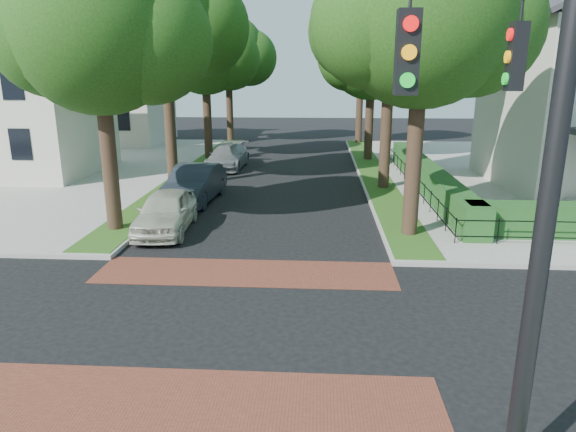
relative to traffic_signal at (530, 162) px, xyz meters
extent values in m
plane|color=black|center=(-4.89, 4.41, -4.71)|extent=(120.00, 120.00, 0.00)
cube|color=brown|center=(-4.89, 7.61, -4.70)|extent=(9.00, 2.20, 0.01)
cube|color=brown|center=(-4.89, 1.21, -4.70)|extent=(9.00, 2.20, 0.01)
cube|color=#224A15|center=(0.51, 23.51, -4.55)|extent=(1.60, 29.80, 0.02)
cube|color=#224A15|center=(-10.29, 23.51, -4.55)|extent=(1.60, 29.80, 0.02)
cylinder|color=black|center=(0.61, 11.41, -0.88)|extent=(0.56, 0.56, 7.35)
sphere|color=#173C10|center=(0.61, 11.41, 3.00)|extent=(6.20, 6.20, 6.20)
sphere|color=#173C10|center=(2.32, 11.71, 2.60)|extent=(4.65, 4.65, 4.65)
sphere|color=#173C10|center=(-0.94, 11.21, 2.70)|extent=(4.34, 4.34, 4.34)
sphere|color=#173C10|center=(0.71, 12.96, 3.50)|extent=(4.03, 4.03, 4.03)
cylinder|color=black|center=(0.61, 19.41, -0.71)|extent=(0.56, 0.56, 7.70)
sphere|color=#173C10|center=(0.61, 19.41, 3.36)|extent=(6.60, 6.60, 6.60)
sphere|color=#173C10|center=(2.43, 19.71, 2.96)|extent=(4.95, 4.95, 4.95)
sphere|color=#173C10|center=(-1.04, 19.21, 3.06)|extent=(4.62, 4.62, 4.62)
sphere|color=#173C10|center=(0.71, 21.06, 3.86)|extent=(4.29, 4.29, 4.29)
cylinder|color=black|center=(0.61, 28.41, -1.23)|extent=(0.56, 0.56, 6.65)
sphere|color=#173C10|center=(0.61, 28.41, 2.28)|extent=(5.80, 5.80, 5.80)
sphere|color=#173C10|center=(2.21, 28.71, 1.88)|extent=(4.35, 4.35, 4.35)
sphere|color=#173C10|center=(-0.84, 28.21, 1.98)|extent=(4.06, 4.06, 4.06)
sphere|color=#173C10|center=(0.71, 29.86, 2.78)|extent=(3.77, 3.77, 3.77)
cylinder|color=black|center=(0.61, 37.41, -1.06)|extent=(0.56, 0.56, 7.00)
sphere|color=#173C10|center=(0.61, 37.41, 2.64)|extent=(6.00, 6.00, 6.00)
sphere|color=#173C10|center=(2.26, 37.71, 2.24)|extent=(4.50, 4.50, 4.50)
sphere|color=#173C10|center=(-0.89, 37.21, 2.34)|extent=(4.20, 4.20, 4.20)
sphere|color=#173C10|center=(0.71, 38.91, 3.14)|extent=(3.90, 3.90, 3.90)
cylinder|color=black|center=(-10.39, 11.41, -1.06)|extent=(0.56, 0.56, 7.00)
sphere|color=#173C10|center=(-10.39, 11.41, 2.64)|extent=(6.00, 6.00, 6.00)
sphere|color=#173C10|center=(-8.74, 11.71, 2.24)|extent=(4.50, 4.50, 4.50)
sphere|color=#173C10|center=(-11.89, 11.21, 2.34)|extent=(4.20, 4.20, 4.20)
sphere|color=#173C10|center=(-10.29, 12.91, 3.14)|extent=(3.90, 3.90, 3.90)
cylinder|color=black|center=(-10.39, 19.41, -0.53)|extent=(0.56, 0.56, 8.05)
sphere|color=#173C10|center=(-10.39, 19.41, 3.72)|extent=(6.40, 6.40, 6.40)
sphere|color=#173C10|center=(-8.63, 19.71, 3.32)|extent=(4.80, 4.80, 4.80)
sphere|color=#173C10|center=(-11.99, 19.21, 3.42)|extent=(4.48, 4.48, 4.48)
sphere|color=#173C10|center=(-10.29, 21.01, 4.22)|extent=(4.16, 4.16, 4.16)
cylinder|color=black|center=(-10.39, 28.41, -1.13)|extent=(0.56, 0.56, 6.86)
sphere|color=#173C10|center=(-10.39, 28.41, 2.50)|extent=(5.60, 5.60, 5.60)
sphere|color=#173C10|center=(-8.85, 28.71, 2.10)|extent=(4.20, 4.20, 4.20)
sphere|color=#173C10|center=(-11.79, 28.21, 2.20)|extent=(3.92, 3.92, 3.92)
sphere|color=#173C10|center=(-10.29, 29.81, 3.00)|extent=(3.64, 3.64, 3.64)
cylinder|color=black|center=(-10.39, 37.41, -0.99)|extent=(0.56, 0.56, 7.14)
sphere|color=#173C10|center=(-10.39, 37.41, 2.79)|extent=(6.20, 6.20, 6.20)
sphere|color=#173C10|center=(-8.68, 37.71, 2.39)|extent=(4.65, 4.65, 4.65)
sphere|color=#173C10|center=(-11.94, 37.21, 2.49)|extent=(4.34, 4.34, 4.34)
sphere|color=#173C10|center=(-10.29, 38.96, 3.29)|extent=(4.03, 4.03, 4.03)
cube|color=#19491D|center=(2.81, 19.41, -3.96)|extent=(1.00, 18.00, 1.20)
cube|color=beige|center=(-20.39, 22.41, -1.31)|extent=(9.00, 8.00, 6.50)
cube|color=brown|center=(-17.69, 20.81, 3.76)|extent=(0.80, 0.80, 3.64)
cube|color=silver|center=(-20.39, 36.41, -1.31)|extent=(9.00, 8.00, 6.50)
cube|color=brown|center=(-17.69, 34.81, 3.76)|extent=(0.80, 0.80, 3.64)
cylinder|color=black|center=(0.21, -0.19, -0.56)|extent=(0.26, 0.26, 8.00)
cube|color=black|center=(-1.69, -0.19, 1.34)|extent=(0.28, 0.22, 1.00)
cylinder|color=red|center=(-1.69, -0.32, 1.66)|extent=(0.18, 0.05, 0.18)
cylinder|color=orange|center=(-1.69, -0.32, 1.34)|extent=(0.18, 0.05, 0.18)
cylinder|color=#0CB226|center=(-1.69, -0.32, 1.02)|extent=(0.18, 0.05, 0.18)
cube|color=black|center=(0.21, 1.51, 1.34)|extent=(0.22, 0.28, 1.00)
cylinder|color=red|center=(0.08, 1.51, 1.66)|extent=(0.05, 0.18, 0.18)
cylinder|color=orange|center=(0.08, 1.51, 1.34)|extent=(0.05, 0.18, 0.18)
cylinder|color=#0CB226|center=(0.08, 1.51, 1.02)|extent=(0.05, 0.18, 0.18)
imported|color=beige|center=(-8.49, 11.65, -3.92)|extent=(2.13, 4.71, 1.57)
imported|color=#1D232B|center=(-8.49, 16.28, -3.85)|extent=(2.14, 5.33, 1.72)
imported|color=gray|center=(-8.49, 25.22, -3.95)|extent=(2.32, 5.28, 1.51)
camera|label=1|loc=(-2.74, -6.76, 1.10)|focal=32.00mm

